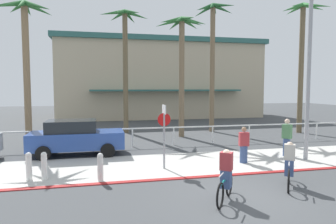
{
  "coord_description": "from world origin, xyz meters",
  "views": [
    {
      "loc": [
        -4.1,
        -8.04,
        3.22
      ],
      "look_at": [
        -0.9,
        6.0,
        2.09
      ],
      "focal_mm": 32.48,
      "sensor_mm": 36.0,
      "label": 1
    }
  ],
  "objects_px": {
    "car_blue_1": "(76,137)",
    "pedestrian_1": "(287,139)",
    "streetlight_curb": "(313,64)",
    "palm_tree_5": "(303,39)",
    "bollard_2": "(100,167)",
    "palm_tree_4": "(213,42)",
    "bollard_0": "(29,166)",
    "palm_tree_1": "(25,37)",
    "pedestrian_0": "(244,147)",
    "bollard_3": "(44,166)",
    "stop_sign_bike_lane": "(164,127)",
    "cyclist_black_1": "(289,165)",
    "palm_tree_2": "(125,44)",
    "palm_tree_3": "(182,45)",
    "cyclist_teal_0": "(226,176)"
  },
  "relations": [
    {
      "from": "car_blue_1",
      "to": "pedestrian_1",
      "type": "xyz_separation_m",
      "value": [
        9.7,
        -2.55,
        -0.04
      ]
    },
    {
      "from": "streetlight_curb",
      "to": "palm_tree_5",
      "type": "relative_size",
      "value": 0.81
    },
    {
      "from": "bollard_2",
      "to": "palm_tree_4",
      "type": "bearing_deg",
      "value": 52.51
    },
    {
      "from": "bollard_2",
      "to": "streetlight_curb",
      "type": "relative_size",
      "value": 0.13
    },
    {
      "from": "bollard_2",
      "to": "pedestrian_1",
      "type": "height_order",
      "value": "pedestrian_1"
    },
    {
      "from": "bollard_0",
      "to": "palm_tree_1",
      "type": "distance_m",
      "value": 8.97
    },
    {
      "from": "pedestrian_0",
      "to": "pedestrian_1",
      "type": "relative_size",
      "value": 0.88
    },
    {
      "from": "pedestrian_1",
      "to": "bollard_3",
      "type": "bearing_deg",
      "value": -172.49
    },
    {
      "from": "stop_sign_bike_lane",
      "to": "streetlight_curb",
      "type": "distance_m",
      "value": 7.0
    },
    {
      "from": "bollard_2",
      "to": "cyclist_black_1",
      "type": "height_order",
      "value": "cyclist_black_1"
    },
    {
      "from": "bollard_2",
      "to": "palm_tree_1",
      "type": "bearing_deg",
      "value": 116.95
    },
    {
      "from": "palm_tree_2",
      "to": "bollard_3",
      "type": "bearing_deg",
      "value": -109.14
    },
    {
      "from": "palm_tree_1",
      "to": "palm_tree_5",
      "type": "xyz_separation_m",
      "value": [
        18.0,
        0.99,
        0.71
      ]
    },
    {
      "from": "palm_tree_1",
      "to": "palm_tree_5",
      "type": "bearing_deg",
      "value": 3.15
    },
    {
      "from": "streetlight_curb",
      "to": "car_blue_1",
      "type": "bearing_deg",
      "value": 160.32
    },
    {
      "from": "palm_tree_1",
      "to": "palm_tree_4",
      "type": "height_order",
      "value": "palm_tree_4"
    },
    {
      "from": "stop_sign_bike_lane",
      "to": "pedestrian_1",
      "type": "distance_m",
      "value": 6.21
    },
    {
      "from": "stop_sign_bike_lane",
      "to": "palm_tree_2",
      "type": "xyz_separation_m",
      "value": [
        -0.63,
        10.38,
        4.68
      ]
    },
    {
      "from": "palm_tree_3",
      "to": "stop_sign_bike_lane",
      "type": "bearing_deg",
      "value": -110.3
    },
    {
      "from": "pedestrian_1",
      "to": "palm_tree_5",
      "type": "bearing_deg",
      "value": 49.97
    },
    {
      "from": "bollard_0",
      "to": "streetlight_curb",
      "type": "height_order",
      "value": "streetlight_curb"
    },
    {
      "from": "bollard_0",
      "to": "pedestrian_0",
      "type": "distance_m",
      "value": 8.48
    },
    {
      "from": "bollard_0",
      "to": "pedestrian_1",
      "type": "xyz_separation_m",
      "value": [
        11.01,
        1.36,
        0.32
      ]
    },
    {
      "from": "bollard_0",
      "to": "palm_tree_3",
      "type": "bearing_deg",
      "value": 46.42
    },
    {
      "from": "palm_tree_2",
      "to": "pedestrian_0",
      "type": "xyz_separation_m",
      "value": [
        4.16,
        -10.22,
        -5.64
      ]
    },
    {
      "from": "palm_tree_5",
      "to": "bollard_0",
      "type": "bearing_deg",
      "value": -154.33
    },
    {
      "from": "bollard_2",
      "to": "palm_tree_4",
      "type": "height_order",
      "value": "palm_tree_4"
    },
    {
      "from": "cyclist_black_1",
      "to": "bollard_0",
      "type": "bearing_deg",
      "value": 163.3
    },
    {
      "from": "bollard_2",
      "to": "streetlight_curb",
      "type": "xyz_separation_m",
      "value": [
        8.99,
        0.94,
        3.76
      ]
    },
    {
      "from": "bollard_2",
      "to": "car_blue_1",
      "type": "distance_m",
      "value": 4.71
    },
    {
      "from": "bollard_2",
      "to": "pedestrian_1",
      "type": "distance_m",
      "value": 8.82
    },
    {
      "from": "cyclist_teal_0",
      "to": "pedestrian_0",
      "type": "xyz_separation_m",
      "value": [
        2.52,
        3.87,
        0.02
      ]
    },
    {
      "from": "streetlight_curb",
      "to": "palm_tree_3",
      "type": "bearing_deg",
      "value": 115.02
    },
    {
      "from": "streetlight_curb",
      "to": "car_blue_1",
      "type": "height_order",
      "value": "streetlight_curb"
    },
    {
      "from": "palm_tree_2",
      "to": "pedestrian_0",
      "type": "distance_m",
      "value": 12.4
    },
    {
      "from": "cyclist_teal_0",
      "to": "palm_tree_2",
      "type": "bearing_deg",
      "value": 96.65
    },
    {
      "from": "bollard_2",
      "to": "bollard_3",
      "type": "height_order",
      "value": "same"
    },
    {
      "from": "cyclist_black_1",
      "to": "palm_tree_4",
      "type": "bearing_deg",
      "value": 80.3
    },
    {
      "from": "bollard_3",
      "to": "palm_tree_1",
      "type": "xyz_separation_m",
      "value": [
        -1.95,
        6.99,
        5.47
      ]
    },
    {
      "from": "palm_tree_1",
      "to": "palm_tree_2",
      "type": "distance_m",
      "value": 6.95
    },
    {
      "from": "bollard_3",
      "to": "palm_tree_4",
      "type": "height_order",
      "value": "palm_tree_4"
    },
    {
      "from": "car_blue_1",
      "to": "cyclist_black_1",
      "type": "xyz_separation_m",
      "value": [
        7.16,
        -6.44,
        -0.18
      ]
    },
    {
      "from": "streetlight_curb",
      "to": "palm_tree_2",
      "type": "relative_size",
      "value": 0.85
    },
    {
      "from": "stop_sign_bike_lane",
      "to": "palm_tree_4",
      "type": "distance_m",
      "value": 12.14
    },
    {
      "from": "stop_sign_bike_lane",
      "to": "pedestrian_1",
      "type": "relative_size",
      "value": 1.43
    },
    {
      "from": "palm_tree_4",
      "to": "car_blue_1",
      "type": "xyz_separation_m",
      "value": [
        -9.3,
        -6.11,
        -5.72
      ]
    },
    {
      "from": "bollard_0",
      "to": "cyclist_teal_0",
      "type": "bearing_deg",
      "value": -28.55
    },
    {
      "from": "streetlight_curb",
      "to": "palm_tree_1",
      "type": "distance_m",
      "value": 14.59
    },
    {
      "from": "palm_tree_1",
      "to": "palm_tree_3",
      "type": "xyz_separation_m",
      "value": [
        9.2,
        1.18,
        0.06
      ]
    },
    {
      "from": "cyclist_teal_0",
      "to": "bollard_3",
      "type": "bearing_deg",
      "value": 149.48
    }
  ]
}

